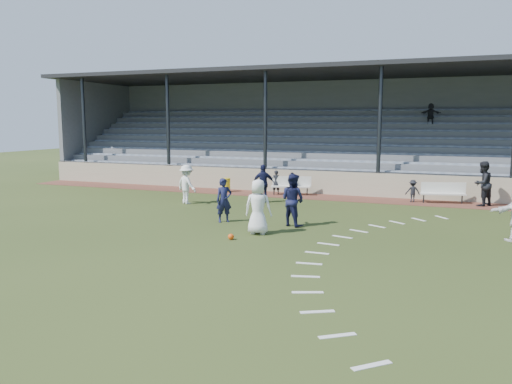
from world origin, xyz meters
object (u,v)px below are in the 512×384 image
player_white_lead (258,207)px  bench_left (291,184)px  official (482,184)px  player_navy_lead (224,200)px  bench_right (443,191)px  football (231,237)px  trash_bin (226,185)px

player_white_lead → bench_left: bearing=-87.9°
player_white_lead → official: bearing=-137.8°
bench_left → player_navy_lead: player_navy_lead is taller
bench_right → football: (-6.23, -10.07, -0.49)m
trash_bin → football: (4.67, -9.86, -0.29)m
football → player_white_lead: (0.52, 1.08, 0.83)m
official → bench_left: bearing=-52.4°
player_navy_lead → bench_right: bearing=4.6°
football → player_navy_lead: (-1.40, 2.51, 0.73)m
bench_left → player_white_lead: size_ratio=1.10×
bench_left → trash_bin: bench_left is taller
trash_bin → bench_left: bearing=3.1°
football → trash_bin: bearing=115.3°
player_navy_lead → official: (9.25, 7.36, 0.19)m
bench_left → player_white_lead: 9.12m
player_navy_lead → official: 11.82m
football → official: official is taller
bench_right → official: size_ratio=1.02×
bench_left → official: 8.94m
bench_left → football: bearing=-97.6°
bench_right → trash_bin: 10.90m
bench_right → bench_left: bearing=166.6°
player_white_lead → official: size_ratio=0.93×
trash_bin → football: size_ratio=3.74×
football → player_navy_lead: bearing=119.1°
bench_left → player_navy_lead: (-0.32, -7.54, 0.24)m
football → player_white_lead: size_ratio=0.11×
football → bench_left: bearing=96.1°
trash_bin → player_navy_lead: size_ratio=0.44×
bench_right → official: 1.69m
bench_right → player_white_lead: (-5.71, -8.99, 0.34)m
trash_bin → player_white_lead: player_white_lead is taller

